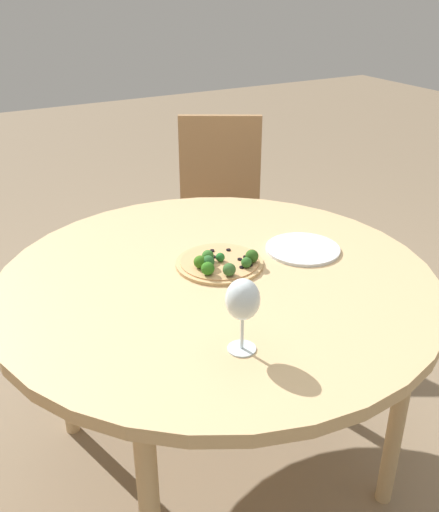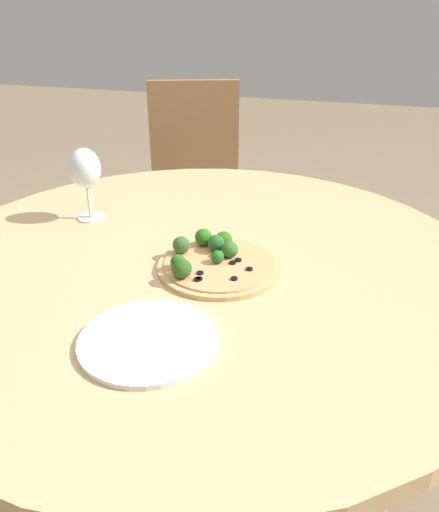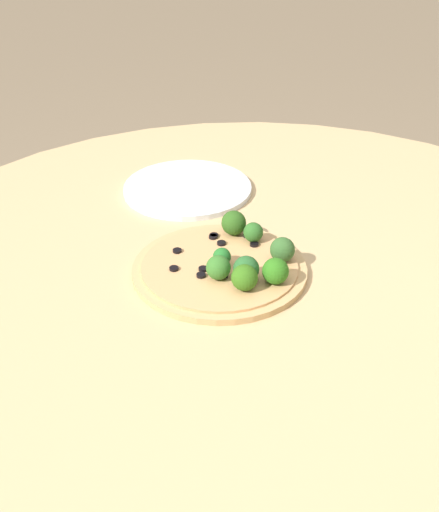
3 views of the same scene
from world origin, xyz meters
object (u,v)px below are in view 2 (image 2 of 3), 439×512
Objects in this scene: pizza at (215,261)px; wine_glass at (85,170)px; chair_2 at (196,194)px; plate_near at (148,340)px.

wine_glass reaches higher than pizza.
chair_2 is at bearing -88.90° from wine_glass.
plate_near is at bearing -94.09° from chair_2.
chair_2 is 1.12m from pizza.
pizza is 1.12× the size of plate_near.
chair_2 is at bearing -73.95° from plate_near.
pizza is 0.28m from plate_near.
pizza reaches higher than plate_near.
chair_2 reaches higher than plate_near.
plate_near is (-0.36, 0.44, -0.13)m from wine_glass.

